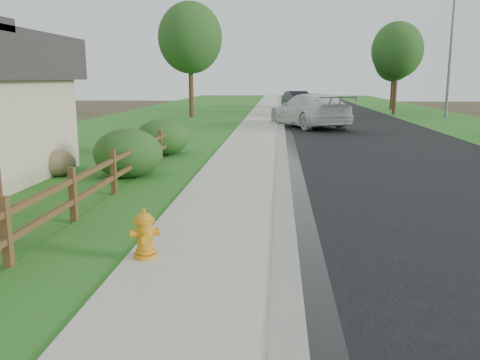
# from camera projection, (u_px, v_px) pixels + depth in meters

# --- Properties ---
(road) EXTENTS (8.00, 90.00, 0.02)m
(road) POSITION_uv_depth(u_px,v_px,m) (336.00, 115.00, 38.24)
(road) COLOR black
(road) RESTS_ON ground
(curb) EXTENTS (0.40, 90.00, 0.12)m
(curb) POSITION_uv_depth(u_px,v_px,m) (280.00, 114.00, 38.54)
(curb) COLOR gray
(curb) RESTS_ON ground
(wet_gutter) EXTENTS (0.50, 90.00, 0.00)m
(wet_gutter) POSITION_uv_depth(u_px,v_px,m) (285.00, 115.00, 38.53)
(wet_gutter) COLOR black
(wet_gutter) RESTS_ON road
(sidewalk) EXTENTS (2.20, 90.00, 0.10)m
(sidewalk) POSITION_uv_depth(u_px,v_px,m) (263.00, 114.00, 38.64)
(sidewalk) COLOR #AEA698
(sidewalk) RESTS_ON ground
(grass_strip) EXTENTS (1.60, 90.00, 0.06)m
(grass_strip) POSITION_uv_depth(u_px,v_px,m) (238.00, 115.00, 38.79)
(grass_strip) COLOR #1B6020
(grass_strip) RESTS_ON ground
(lawn_near) EXTENTS (9.00, 90.00, 0.04)m
(lawn_near) POSITION_uv_depth(u_px,v_px,m) (171.00, 114.00, 39.17)
(lawn_near) COLOR #1B6020
(lawn_near) RESTS_ON ground
(verge_far) EXTENTS (6.00, 90.00, 0.04)m
(verge_far) POSITION_uv_depth(u_px,v_px,m) (430.00, 116.00, 37.73)
(verge_far) COLOR #1B6020
(verge_far) RESTS_ON ground
(ranch_fence) EXTENTS (0.12, 16.92, 1.10)m
(ranch_fence) POSITION_uv_depth(u_px,v_px,m) (95.00, 180.00, 10.77)
(ranch_fence) COLOR #532F1B
(ranch_fence) RESTS_ON ground
(fire_hydrant) EXTENTS (0.49, 0.40, 0.75)m
(fire_hydrant) POSITION_uv_depth(u_px,v_px,m) (145.00, 235.00, 7.55)
(fire_hydrant) COLOR orange
(fire_hydrant) RESTS_ON sidewalk
(white_suv) EXTENTS (5.00, 7.01, 1.89)m
(white_suv) POSITION_uv_depth(u_px,v_px,m) (309.00, 110.00, 28.84)
(white_suv) COLOR white
(white_suv) RESTS_ON road
(dark_car_mid) EXTENTS (3.86, 5.67, 1.79)m
(dark_car_mid) POSITION_uv_depth(u_px,v_px,m) (314.00, 104.00, 37.13)
(dark_car_mid) COLOR black
(dark_car_mid) RESTS_ON road
(dark_car_far) EXTENTS (3.06, 5.14, 1.60)m
(dark_car_far) POSITION_uv_depth(u_px,v_px,m) (298.00, 100.00, 45.95)
(dark_car_far) COLOR black
(dark_car_far) RESTS_ON road
(streetlight) EXTENTS (2.30, 0.66, 10.02)m
(streetlight) POSITION_uv_depth(u_px,v_px,m) (449.00, 35.00, 34.60)
(streetlight) COLOR slate
(streetlight) RESTS_ON ground
(boulder) EXTENTS (1.32, 1.10, 0.77)m
(boulder) POSITION_uv_depth(u_px,v_px,m) (55.00, 163.00, 14.30)
(boulder) COLOR brown
(boulder) RESTS_ON ground
(shrub_c) EXTENTS (2.24, 2.24, 1.38)m
(shrub_c) POSITION_uv_depth(u_px,v_px,m) (128.00, 153.00, 14.13)
(shrub_c) COLOR #1E4117
(shrub_c) RESTS_ON ground
(shrub_d) EXTENTS (2.14, 2.14, 1.30)m
(shrub_d) POSITION_uv_depth(u_px,v_px,m) (162.00, 138.00, 18.21)
(shrub_d) COLOR #1E4117
(shrub_d) RESTS_ON ground
(tree_mid_left) EXTENTS (4.44, 4.44, 7.94)m
(tree_mid_left) POSITION_uv_depth(u_px,v_px,m) (190.00, 38.00, 35.06)
(tree_mid_left) COLOR #382117
(tree_mid_left) RESTS_ON ground
(tree_mid_right) EXTENTS (3.80, 3.80, 6.90)m
(tree_mid_right) POSITION_uv_depth(u_px,v_px,m) (397.00, 50.00, 37.70)
(tree_mid_right) COLOR #382117
(tree_mid_right) RESTS_ON ground
(tree_far_right) EXTENTS (3.31, 3.31, 6.10)m
(tree_far_right) POSITION_uv_depth(u_px,v_px,m) (394.00, 61.00, 44.12)
(tree_far_right) COLOR #382117
(tree_far_right) RESTS_ON ground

